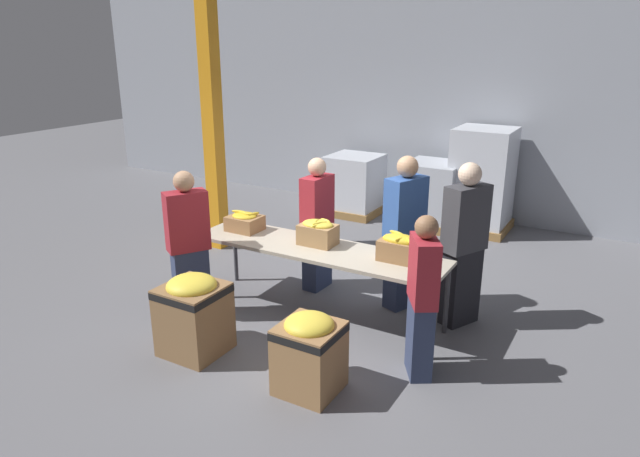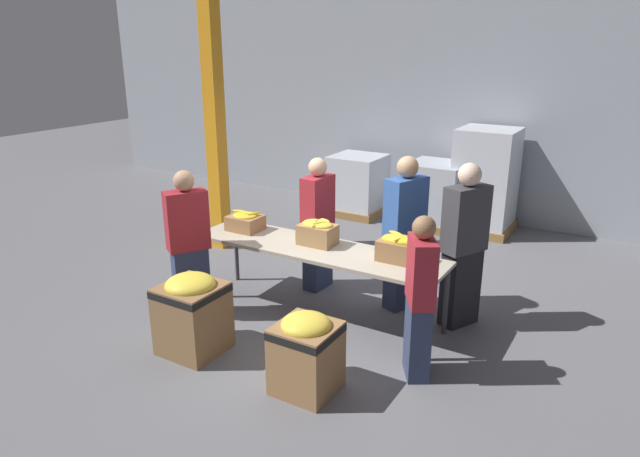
{
  "view_description": "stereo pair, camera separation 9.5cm",
  "coord_description": "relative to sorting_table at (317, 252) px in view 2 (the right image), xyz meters",
  "views": [
    {
      "loc": [
        2.95,
        -5.05,
        2.98
      ],
      "look_at": [
        -0.13,
        0.29,
        0.92
      ],
      "focal_mm": 32.0,
      "sensor_mm": 36.0,
      "label": 1
    },
    {
      "loc": [
        3.03,
        -5.0,
        2.98
      ],
      "look_at": [
        -0.13,
        0.29,
        0.92
      ],
      "focal_mm": 32.0,
      "sensor_mm": 36.0,
      "label": 2
    }
  ],
  "objects": [
    {
      "name": "support_pillar",
      "position": [
        -2.41,
        1.2,
        1.24
      ],
      "size": [
        0.22,
        0.22,
        4.0
      ],
      "color": "orange",
      "rests_on": "ground_plane"
    },
    {
      "name": "donation_bin_1",
      "position": [
        0.68,
        -1.3,
        -0.37
      ],
      "size": [
        0.52,
        0.52,
        0.73
      ],
      "color": "olive",
      "rests_on": "ground_plane"
    },
    {
      "name": "volunteer_2",
      "position": [
        1.44,
        0.62,
        0.13
      ],
      "size": [
        0.43,
        0.54,
        1.79
      ],
      "rotation": [
        0.0,
        0.0,
        -2.03
      ],
      "color": "black",
      "rests_on": "ground_plane"
    },
    {
      "name": "wall_back",
      "position": [
        0.0,
        4.53,
        1.24
      ],
      "size": [
        16.0,
        0.08,
        4.0
      ],
      "color": "#9399A3",
      "rests_on": "ground_plane"
    },
    {
      "name": "volunteer_1",
      "position": [
        1.42,
        -0.57,
        0.01
      ],
      "size": [
        0.39,
        0.46,
        1.55
      ],
      "rotation": [
        0.0,
        0.0,
        2.12
      ],
      "color": "#2D3856",
      "rests_on": "ground_plane"
    },
    {
      "name": "banana_box_1",
      "position": [
        -0.04,
        0.09,
        0.2
      ],
      "size": [
        0.4,
        0.29,
        0.3
      ],
      "color": "#A37A4C",
      "rests_on": "sorting_table"
    },
    {
      "name": "banana_box_2",
      "position": [
        0.94,
        0.09,
        0.2
      ],
      "size": [
        0.44,
        0.29,
        0.29
      ],
      "color": "olive",
      "rests_on": "sorting_table"
    },
    {
      "name": "volunteer_3",
      "position": [
        -1.21,
        -0.71,
        0.07
      ],
      "size": [
        0.43,
        0.5,
        1.67
      ],
      "rotation": [
        0.0,
        0.0,
        1.02
      ],
      "color": "#2D3856",
      "rests_on": "ground_plane"
    },
    {
      "name": "ground_plane",
      "position": [
        0.0,
        0.0,
        -0.76
      ],
      "size": [
        30.0,
        30.0,
        0.0
      ],
      "primitive_type": "plane",
      "color": "slate"
    },
    {
      "name": "pallet_stack_0",
      "position": [
        0.76,
        3.94,
        0.06
      ],
      "size": [
        0.96,
        0.96,
        1.66
      ],
      "color": "olive",
      "rests_on": "ground_plane"
    },
    {
      "name": "donation_bin_0",
      "position": [
        -0.65,
        -1.3,
        -0.33
      ],
      "size": [
        0.58,
        0.58,
        0.82
      ],
      "color": "olive",
      "rests_on": "ground_plane"
    },
    {
      "name": "pallet_stack_1",
      "position": [
        0.02,
        3.78,
        -0.23
      ],
      "size": [
        0.96,
        0.96,
        1.07
      ],
      "color": "olive",
      "rests_on": "ground_plane"
    },
    {
      "name": "pallet_stack_2",
      "position": [
        -1.43,
        3.76,
        -0.25
      ],
      "size": [
        0.94,
        0.94,
        1.04
      ],
      "color": "olive",
      "rests_on": "ground_plane"
    },
    {
      "name": "banana_box_0",
      "position": [
        -1.04,
        0.07,
        0.16
      ],
      "size": [
        0.38,
        0.32,
        0.24
      ],
      "color": "olive",
      "rests_on": "sorting_table"
    },
    {
      "name": "volunteer_4",
      "position": [
        0.74,
        0.7,
        0.13
      ],
      "size": [
        0.4,
        0.53,
        1.78
      ],
      "rotation": [
        0.0,
        0.0,
        -1.94
      ],
      "color": "#2D3856",
      "rests_on": "ground_plane"
    },
    {
      "name": "sorting_table",
      "position": [
        0.0,
        0.0,
        0.0
      ],
      "size": [
        2.9,
        0.74,
        0.81
      ],
      "color": "#B2A893",
      "rests_on": "ground_plane"
    },
    {
      "name": "volunteer_0",
      "position": [
        -0.38,
        0.65,
        0.06
      ],
      "size": [
        0.25,
        0.45,
        1.65
      ],
      "rotation": [
        0.0,
        0.0,
        -1.63
      ],
      "color": "#2D3856",
      "rests_on": "ground_plane"
    }
  ]
}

